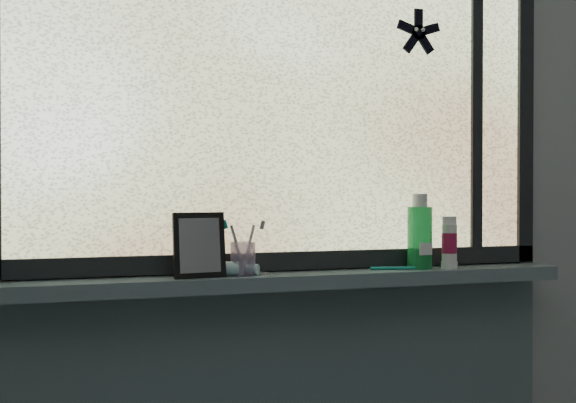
{
  "coord_description": "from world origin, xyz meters",
  "views": [
    {
      "loc": [
        -0.52,
        -0.46,
        1.24
      ],
      "look_at": [
        -0.07,
        1.05,
        1.22
      ],
      "focal_mm": 40.0,
      "sensor_mm": 36.0,
      "label": 1
    }
  ],
  "objects_px": {
    "vanity_mirror": "(199,245)",
    "cream_tube": "(449,241)",
    "mouthwash_bottle": "(420,231)",
    "toothbrush_cup": "(243,259)"
  },
  "relations": [
    {
      "from": "vanity_mirror",
      "to": "cream_tube",
      "type": "relative_size",
      "value": 1.57
    },
    {
      "from": "vanity_mirror",
      "to": "mouthwash_bottle",
      "type": "distance_m",
      "value": 0.65
    },
    {
      "from": "toothbrush_cup",
      "to": "cream_tube",
      "type": "relative_size",
      "value": 0.81
    },
    {
      "from": "vanity_mirror",
      "to": "mouthwash_bottle",
      "type": "height_order",
      "value": "mouthwash_bottle"
    },
    {
      "from": "cream_tube",
      "to": "vanity_mirror",
      "type": "bearing_deg",
      "value": 179.9
    },
    {
      "from": "mouthwash_bottle",
      "to": "cream_tube",
      "type": "xyz_separation_m",
      "value": [
        0.09,
        -0.02,
        -0.03
      ]
    },
    {
      "from": "toothbrush_cup",
      "to": "mouthwash_bottle",
      "type": "relative_size",
      "value": 0.49
    },
    {
      "from": "vanity_mirror",
      "to": "cream_tube",
      "type": "distance_m",
      "value": 0.74
    },
    {
      "from": "vanity_mirror",
      "to": "toothbrush_cup",
      "type": "distance_m",
      "value": 0.13
    },
    {
      "from": "vanity_mirror",
      "to": "mouthwash_bottle",
      "type": "xyz_separation_m",
      "value": [
        0.65,
        0.02,
        0.02
      ]
    }
  ]
}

